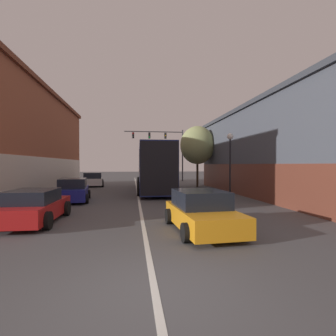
{
  "coord_description": "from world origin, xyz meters",
  "views": [
    {
      "loc": [
        -0.39,
        -4.57,
        2.25
      ],
      "look_at": [
        2.46,
        16.4,
        1.98
      ],
      "focal_mm": 28.0,
      "sensor_mm": 36.0,
      "label": 1
    }
  ],
  "objects": [
    {
      "name": "street_lamp",
      "position": [
        5.63,
        11.03,
        2.77
      ],
      "size": [
        0.38,
        0.38,
        4.2
      ],
      "color": "black",
      "rests_on": "ground_plane"
    },
    {
      "name": "lane_center_line",
      "position": [
        0.0,
        17.36,
        0.0
      ],
      "size": [
        0.14,
        46.72,
        0.01
      ],
      "color": "silver",
      "rests_on": "ground_plane"
    },
    {
      "name": "street_tree_near",
      "position": [
        6.13,
        21.29,
        4.22
      ],
      "size": [
        3.5,
        3.15,
        6.15
      ],
      "color": "#3D2D1E",
      "rests_on": "ground_plane"
    },
    {
      "name": "building_right_storefront",
      "position": [
        11.48,
        12.31,
        3.4
      ],
      "size": [
        8.35,
        23.09,
        6.55
      ],
      "color": "#4C515B",
      "rests_on": "ground_plane"
    },
    {
      "name": "parked_car_left_far",
      "position": [
        -4.0,
        12.06,
        0.66
      ],
      "size": [
        2.25,
        4.03,
        1.41
      ],
      "rotation": [
        0.0,
        0.0,
        1.68
      ],
      "color": "navy",
      "rests_on": "ground_plane"
    },
    {
      "name": "parked_car_left_near",
      "position": [
        -4.17,
        6.12,
        0.62
      ],
      "size": [
        2.03,
        4.1,
        1.29
      ],
      "rotation": [
        0.0,
        0.0,
        1.56
      ],
      "color": "red",
      "rests_on": "ground_plane"
    },
    {
      "name": "parked_car_left_mid",
      "position": [
        -4.49,
        23.38,
        0.68
      ],
      "size": [
        2.52,
        4.05,
        1.42
      ],
      "rotation": [
        0.0,
        0.0,
        1.69
      ],
      "color": "silver",
      "rests_on": "ground_plane"
    },
    {
      "name": "ground_plane",
      "position": [
        0.0,
        0.0,
        0.0
      ],
      "size": [
        160.0,
        160.0,
        0.0
      ],
      "primitive_type": "plane",
      "color": "#4C4C4F"
    },
    {
      "name": "bus",
      "position": [
        1.42,
        18.12,
        2.14
      ],
      "size": [
        3.02,
        12.81,
        3.82
      ],
      "rotation": [
        0.0,
        0.0,
        1.55
      ],
      "color": "navy",
      "rests_on": "ground_plane"
    },
    {
      "name": "hatchback_foreground",
      "position": [
        1.96,
        4.15,
        0.63
      ],
      "size": [
        2.23,
        4.03,
        1.35
      ],
      "rotation": [
        0.0,
        0.0,
        1.64
      ],
      "color": "orange",
      "rests_on": "ground_plane"
    },
    {
      "name": "traffic_signal_gantry",
      "position": [
        3.85,
        30.7,
        5.19
      ],
      "size": [
        7.99,
        0.36,
        6.99
      ],
      "color": "#333338",
      "rests_on": "ground_plane"
    }
  ]
}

